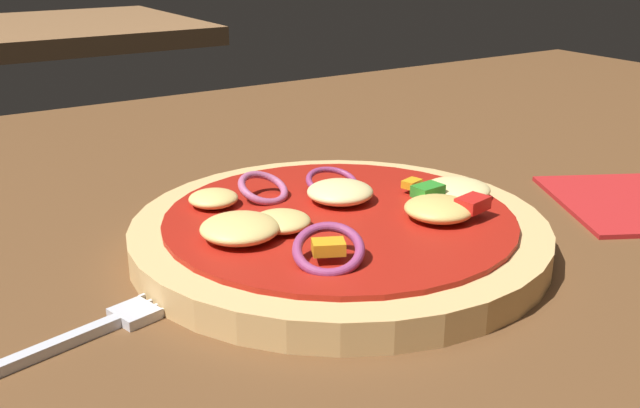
# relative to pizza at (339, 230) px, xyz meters

# --- Properties ---
(dining_table) EXTENTS (1.27, 0.88, 0.03)m
(dining_table) POSITION_rel_pizza_xyz_m (0.06, 0.00, -0.03)
(dining_table) COLOR brown
(dining_table) RESTS_ON ground
(pizza) EXTENTS (0.23, 0.23, 0.04)m
(pizza) POSITION_rel_pizza_xyz_m (0.00, 0.00, 0.00)
(pizza) COLOR tan
(pizza) RESTS_ON dining_table
(fork) EXTENTS (0.19, 0.06, 0.01)m
(fork) POSITION_rel_pizza_xyz_m (-0.16, -0.03, -0.01)
(fork) COLOR silver
(fork) RESTS_ON dining_table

